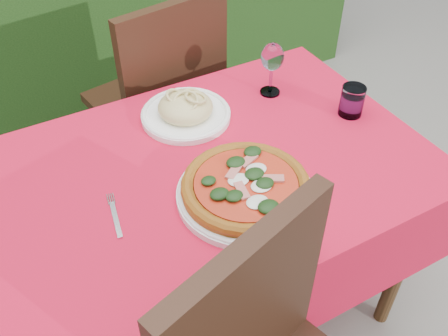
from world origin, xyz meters
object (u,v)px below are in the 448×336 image
chair_far (163,95)px  fork (116,220)px  wine_glass (272,59)px  pizza_plate (246,189)px  pasta_plate (186,110)px  water_glass (352,102)px

chair_far → fork: 0.85m
wine_glass → fork: (-0.65, -0.29, -0.13)m
wine_glass → fork: 0.73m
fork → wine_glass: bearing=34.2°
pizza_plate → pasta_plate: (0.01, 0.39, -0.00)m
chair_far → wine_glass: 0.57m
pasta_plate → wine_glass: size_ratio=1.53×
chair_far → pizza_plate: chair_far is taller
chair_far → pasta_plate: (-0.08, -0.41, 0.21)m
chair_far → wine_glass: bearing=108.8°
water_glass → chair_far: bearing=120.9°
chair_far → pasta_plate: chair_far is taller
chair_far → fork: chair_far is taller
pizza_plate → water_glass: bearing=18.2°
chair_far → water_glass: (0.39, -0.64, 0.23)m
chair_far → pasta_plate: 0.47m
water_glass → fork: size_ratio=0.58×
pasta_plate → wine_glass: wine_glass is taller
chair_far → fork: size_ratio=5.77×
chair_far → pizza_plate: size_ratio=2.54×
pizza_plate → fork: 0.34m
pizza_plate → fork: size_ratio=2.27×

